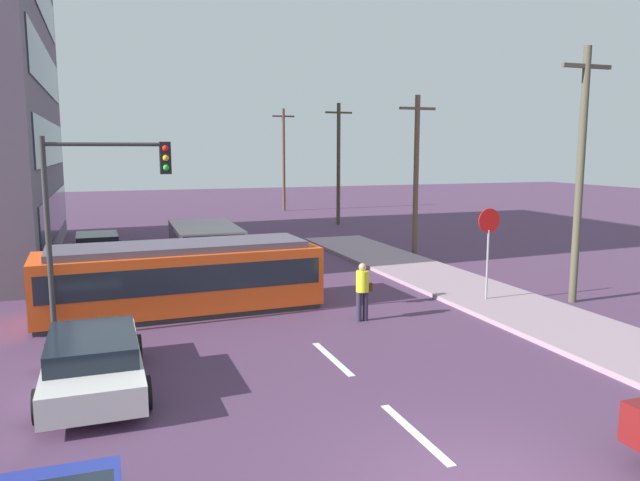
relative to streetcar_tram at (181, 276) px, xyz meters
The scene contains 18 objects.
ground_plane 3.33m from the streetcar_tram, 27.48° to the right, with size 120.00×120.00×0.00m, color #4F3351.
sidewalk_curb_right 11.08m from the streetcar_tram, 29.61° to the right, with size 3.20×36.00×0.14m, color #9E8391.
lane_stripe_1 9.91m from the streetcar_tram, 73.55° to the right, with size 0.16×2.40×0.01m, color silver.
lane_stripe_2 6.22m from the streetcar_tram, 62.89° to the right, with size 0.16×2.40×0.01m, color silver.
lane_stripe_3 6.70m from the streetcar_tram, 65.06° to the left, with size 0.16×2.40×0.01m, color silver.
lane_stripe_4 12.37m from the streetcar_tram, 76.91° to the left, with size 0.16×2.40×0.01m, color silver.
streetcar_tram is the anchor object (origin of this frame).
city_bus 6.69m from the streetcar_tram, 74.74° to the left, with size 2.64×5.17×1.79m.
pedestrian_crossing 5.47m from the streetcar_tram, 30.13° to the right, with size 0.51×0.36×1.67m.
parked_sedan_mid 6.07m from the streetcar_tram, 113.48° to the right, with size 2.04×4.57×1.19m.
parked_sedan_far 4.69m from the streetcar_tram, 121.95° to the left, with size 1.97×4.53×1.19m.
parked_sedan_furthest 10.34m from the streetcar_tram, 103.52° to the left, with size 2.14×4.47×1.19m.
stop_sign 9.57m from the streetcar_tram, 13.28° to the right, with size 0.76×0.07×2.88m.
traffic_light_mast 3.76m from the streetcar_tram, 142.48° to the right, with size 3.14×0.33×5.16m.
utility_pole_near 12.69m from the streetcar_tram, 14.10° to the right, with size 1.80×0.24×7.93m.
utility_pole_mid 13.71m from the streetcar_tram, 30.61° to the left, with size 1.80×0.24×7.29m.
utility_pole_far 22.66m from the streetcar_tram, 56.57° to the left, with size 1.80×0.24×7.79m.
utility_pole_distant 31.10m from the streetcar_tram, 68.02° to the left, with size 1.80×0.24×8.05m.
Camera 1 is at (-4.85, -6.74, 4.81)m, focal length 34.19 mm.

